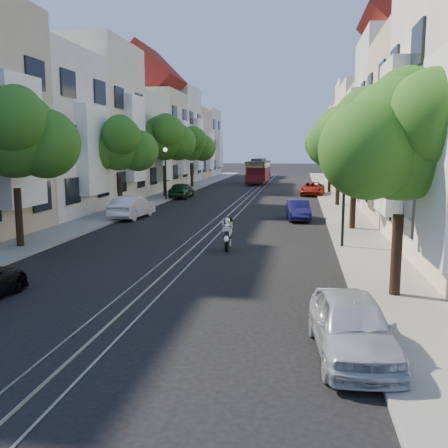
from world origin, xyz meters
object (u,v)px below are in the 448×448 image
at_px(lamp_west, 165,166).
at_px(cable_car, 258,170).
at_px(tree_w_c, 165,138).
at_px(lamp_east, 344,182).
at_px(tree_w_d, 192,145).
at_px(tree_e_d, 331,141).
at_px(parked_car_e_far, 313,189).
at_px(tree_e_b, 357,138).
at_px(parked_car_e_near, 352,326).
at_px(parked_car_w_far, 181,190).
at_px(sportbike_rider, 227,232).
at_px(parked_car_w_mid, 132,207).
at_px(parked_car_e_mid, 298,210).
at_px(tree_e_c, 340,143).
at_px(tree_e_a, 405,141).
at_px(tree_w_a, 15,136).
at_px(tree_w_b, 119,146).

height_order(lamp_west, cable_car, lamp_west).
bearing_deg(tree_w_c, lamp_east, -57.35).
relative_size(tree_w_d, lamp_west, 1.57).
distance_m(lamp_west, cable_car, 21.32).
bearing_deg(tree_e_d, parked_car_e_far, -125.51).
bearing_deg(tree_e_b, parked_car_e_near, -95.84).
xyz_separation_m(tree_w_d, parked_car_w_far, (1.54, -11.50, -3.93)).
bearing_deg(sportbike_rider, tree_w_d, 99.52).
height_order(tree_e_d, parked_car_e_far, tree_e_d).
height_order(tree_w_c, tree_w_d, tree_w_c).
height_order(tree_w_c, lamp_east, tree_w_c).
bearing_deg(parked_car_w_mid, lamp_west, -81.64).
xyz_separation_m(parked_car_e_mid, parked_car_w_far, (-10.00, 11.96, 0.09)).
distance_m(parked_car_w_mid, parked_car_w_far, 12.79).
bearing_deg(tree_e_d, tree_e_c, -90.00).
height_order(tree_w_c, lamp_west, tree_w_c).
bearing_deg(parked_car_e_near, tree_w_c, 106.41).
xyz_separation_m(tree_e_c, parked_car_e_mid, (-2.86, -7.46, -4.02)).
height_order(cable_car, parked_car_e_near, cable_car).
relative_size(cable_car, parked_car_e_near, 1.94).
relative_size(tree_e_a, cable_car, 0.86).
bearing_deg(tree_e_b, tree_e_c, 90.00).
relative_size(tree_w_a, parked_car_e_far, 1.53).
bearing_deg(lamp_west, tree_e_b, -43.85).
bearing_deg(lamp_west, tree_w_d, 93.44).
height_order(tree_e_a, tree_w_b, same).
bearing_deg(parked_car_w_mid, tree_e_c, -142.71).
bearing_deg(tree_w_c, tree_w_d, 90.00).
relative_size(tree_w_b, cable_car, 0.86).
bearing_deg(tree_w_b, tree_e_d, 49.73).
bearing_deg(tree_e_a, cable_car, 99.68).
bearing_deg(cable_car, tree_w_a, -96.57).
height_order(tree_w_a, parked_car_e_far, tree_w_a).
distance_m(tree_e_b, parked_car_e_mid, 6.16).
height_order(lamp_east, parked_car_w_mid, lamp_east).
bearing_deg(parked_car_w_far, tree_e_b, 130.61).
bearing_deg(parked_car_e_far, tree_e_a, -81.56).
bearing_deg(parked_car_w_far, tree_e_a, 115.99).
xyz_separation_m(tree_e_d, cable_car, (-7.76, 11.51, -3.23)).
distance_m(tree_w_a, parked_car_w_far, 22.92).
xyz_separation_m(tree_e_b, lamp_east, (-0.96, -4.98, -1.89)).
distance_m(tree_e_a, cable_car, 46.25).
xyz_separation_m(tree_w_d, parked_car_e_near, (12.74, -43.24, -3.96)).
bearing_deg(tree_e_d, parked_car_e_near, -92.49).
distance_m(tree_e_a, lamp_west, 28.51).
distance_m(tree_e_a, parked_car_e_mid, 16.25).
xyz_separation_m(tree_e_d, parked_car_e_mid, (-2.86, -18.46, -4.28)).
relative_size(tree_e_a, tree_e_c, 0.96).
distance_m(tree_e_b, tree_w_c, 21.53).
bearing_deg(lamp_east, tree_e_d, 87.96).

